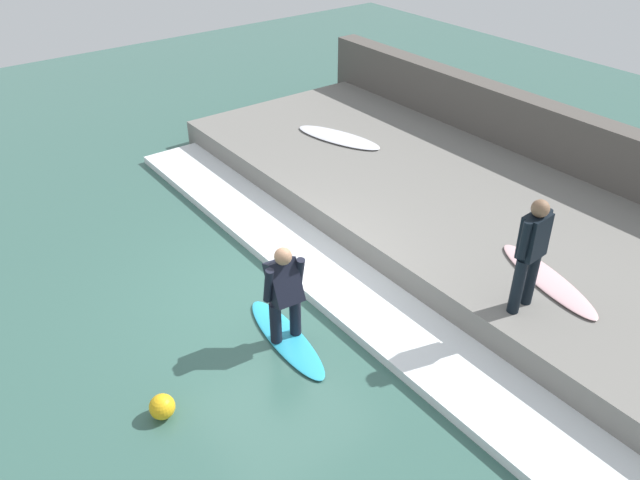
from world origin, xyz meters
TOP-DOWN VIEW (x-y plane):
  - ground_plane at (0.00, 0.00)m, footprint 28.00×28.00m
  - concrete_ledge at (3.70, 0.00)m, footprint 4.40×11.44m
  - back_wall at (6.15, 0.00)m, footprint 0.50×12.01m
  - wave_foam_crest at (0.91, 0.00)m, footprint 1.18×10.86m
  - surfboard_riding at (-0.40, -0.84)m, footprint 0.62×1.88m
  - surfer_riding at (-0.40, -0.84)m, footprint 0.55×0.48m
  - surfer_waiting_near at (2.07, -2.65)m, footprint 0.54×0.26m
  - surfboard_waiting_near at (2.84, -2.53)m, footprint 0.93×1.94m
  - surfboard_spare at (3.56, 3.02)m, footprint 1.14×2.04m
  - marker_buoy at (-2.30, -1.06)m, footprint 0.30×0.30m

SIDE VIEW (x-z plane):
  - ground_plane at x=0.00m, z-range 0.00..0.00m
  - surfboard_riding at x=-0.40m, z-range 0.00..0.06m
  - wave_foam_crest at x=0.91m, z-range 0.00..0.14m
  - marker_buoy at x=-2.30m, z-range 0.00..0.30m
  - concrete_ledge at x=3.70m, z-range 0.00..0.53m
  - surfboard_waiting_near at x=2.84m, z-range 0.53..0.59m
  - surfboard_spare at x=3.56m, z-range 0.53..0.59m
  - back_wall at x=6.15m, z-range 0.00..1.57m
  - surfer_riding at x=-0.40m, z-range 0.14..1.56m
  - surfer_waiting_near at x=2.07m, z-range 0.63..2.23m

